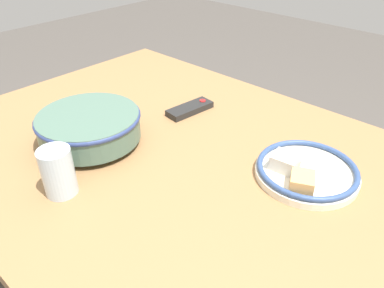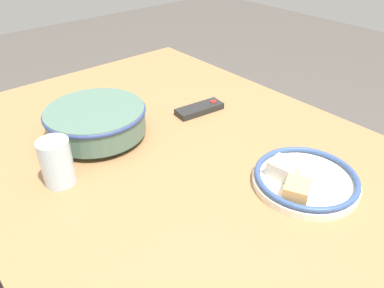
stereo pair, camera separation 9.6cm
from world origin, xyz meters
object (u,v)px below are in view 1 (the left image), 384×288
(tv_remote, at_px, (190,109))
(noodle_bowl, at_px, (89,126))
(food_plate, at_px, (305,171))
(drinking_glass, at_px, (58,172))

(tv_remote, bearing_deg, noodle_bowl, -96.74)
(food_plate, relative_size, drinking_glass, 2.15)
(noodle_bowl, xyz_separation_m, drinking_glass, (0.13, -0.17, 0.01))
(food_plate, bearing_deg, tv_remote, 172.37)
(noodle_bowl, bearing_deg, drinking_glass, -53.03)
(drinking_glass, bearing_deg, tv_remote, 95.97)
(food_plate, height_order, drinking_glass, drinking_glass)
(noodle_bowl, bearing_deg, tv_remote, 76.50)
(food_plate, relative_size, tv_remote, 1.54)
(noodle_bowl, relative_size, food_plate, 1.13)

